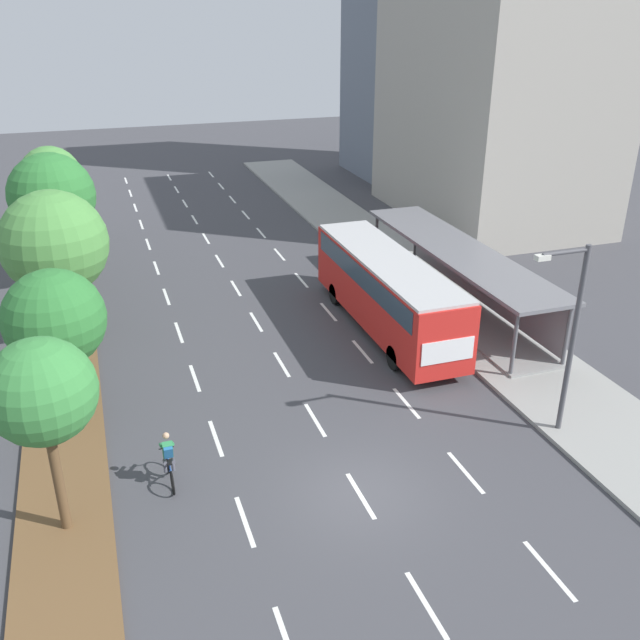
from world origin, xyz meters
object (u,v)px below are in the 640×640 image
bus (386,286)px  median_tree_nearest (41,393)px  cyclist (169,461)px  bus_shelter (462,271)px  median_tree_fourth (52,196)px  median_tree_second (54,319)px  median_tree_fifth (51,177)px  streetlight (570,329)px  median_tree_third (54,244)px

bus → median_tree_nearest: bearing=-146.0°
cyclist → median_tree_nearest: size_ratio=0.32×
bus_shelter → median_tree_fourth: bearing=154.1°
bus → median_tree_fourth: bearing=144.2°
median_tree_second → median_tree_fifth: median_tree_fifth is taller
median_tree_second → median_tree_fourth: size_ratio=0.78×
median_tree_fourth → median_tree_second: bearing=-89.6°
median_tree_second → streetlight: bearing=-22.7°
median_tree_second → median_tree_fourth: 12.54m
median_tree_fifth → median_tree_second: bearing=-89.2°
cyclist → median_tree_fourth: 18.23m
median_tree_second → median_tree_fifth: (-0.27, 18.73, 0.66)m
bus_shelter → median_tree_second: bearing=-167.6°
bus_shelter → bus: 4.42m
cyclist → median_tree_fifth: median_tree_fifth is taller
bus_shelter → median_tree_second: size_ratio=2.72×
median_tree_nearest → median_tree_second: (0.13, 6.24, -0.71)m
bus_shelter → streetlight: size_ratio=2.20×
bus_shelter → median_tree_nearest: size_ratio=2.52×
median_tree_nearest → median_tree_fifth: bearing=90.3°
median_tree_fifth → streetlight: size_ratio=0.91×
cyclist → median_tree_third: size_ratio=0.28×
median_tree_nearest → streetlight: size_ratio=0.88×
cyclist → median_tree_fifth: (-3.13, 23.79, 3.55)m
median_tree_third → median_tree_fourth: size_ratio=0.95×
streetlight → median_tree_third: bearing=140.6°
median_tree_nearest → median_tree_fourth: (0.05, 18.73, 0.41)m
bus_shelter → median_tree_second: median_tree_second is taller
median_tree_third → bus_shelter: bearing=-7.6°
median_tree_fifth → streetlight: 29.74m
bus → median_tree_third: bearing=165.6°
median_tree_nearest → median_tree_fifth: size_ratio=0.96×
bus_shelter → median_tree_second: 18.13m
median_tree_fourth → median_tree_fifth: size_ratio=1.13×
bus → streetlight: bearing=-76.9°
bus_shelter → bus: size_ratio=1.27×
median_tree_second → median_tree_fifth: bearing=90.8°
cyclist → median_tree_third: (-2.83, 11.30, 3.55)m
median_tree_nearest → median_tree_fourth: bearing=89.8°
median_tree_third → median_tree_fifth: bearing=91.4°
bus_shelter → median_tree_fourth: median_tree_fourth is taller
median_tree_third → streetlight: streetlight is taller
median_tree_second → median_tree_third: median_tree_third is taller
streetlight → median_tree_second: bearing=157.3°
bus → median_tree_fifth: size_ratio=1.90×
median_tree_fifth → streetlight: bearing=-58.0°
bus_shelter → median_tree_third: size_ratio=2.24×
median_tree_nearest → median_tree_second: bearing=88.8°
median_tree_fourth → median_tree_fifth: bearing=91.7°
bus_shelter → median_tree_second: (-17.62, -3.89, 1.81)m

